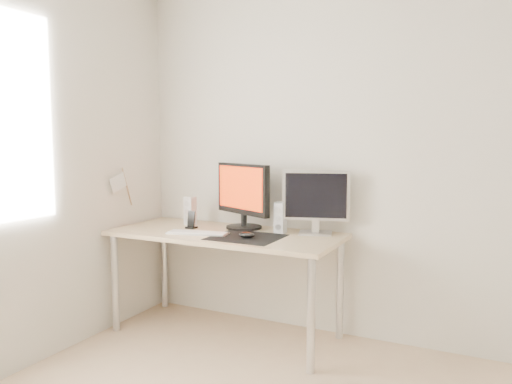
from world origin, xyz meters
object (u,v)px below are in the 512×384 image
(keyboard, at_px, (198,233))
(speaker_left, at_px, (190,211))
(second_monitor, at_px, (316,199))
(mouse, at_px, (247,235))
(phone_dock, at_px, (191,223))
(desk, at_px, (225,243))
(speaker_right, at_px, (280,218))
(main_monitor, at_px, (243,193))

(keyboard, bearing_deg, speaker_left, 131.23)
(second_monitor, bearing_deg, mouse, -136.19)
(mouse, distance_m, phone_dock, 0.54)
(mouse, xyz_separation_m, second_monitor, (0.35, 0.34, 0.22))
(desk, relative_size, second_monitor, 3.61)
(mouse, bearing_deg, speaker_left, 156.35)
(mouse, distance_m, desk, 0.28)
(speaker_left, bearing_deg, keyboard, -48.77)
(speaker_right, bearing_deg, second_monitor, 16.83)
(speaker_right, xyz_separation_m, keyboard, (-0.49, -0.28, -0.10))
(speaker_left, relative_size, keyboard, 0.49)
(speaker_right, relative_size, phone_dock, 1.66)
(mouse, relative_size, desk, 0.07)
(phone_dock, bearing_deg, mouse, -15.29)
(speaker_right, relative_size, keyboard, 0.49)
(main_monitor, height_order, second_monitor, main_monitor)
(mouse, bearing_deg, phone_dock, 164.71)
(mouse, xyz_separation_m, keyboard, (-0.37, -0.02, -0.02))
(desk, xyz_separation_m, phone_dock, (-0.29, 0.02, 0.12))
(speaker_left, distance_m, phone_dock, 0.17)
(second_monitor, height_order, speaker_right, second_monitor)
(main_monitor, xyz_separation_m, speaker_right, (0.31, -0.04, -0.15))
(second_monitor, bearing_deg, keyboard, -153.89)
(main_monitor, distance_m, speaker_left, 0.45)
(main_monitor, bearing_deg, second_monitor, 2.59)
(mouse, height_order, desk, mouse)
(second_monitor, relative_size, phone_dock, 3.46)
(second_monitor, xyz_separation_m, keyboard, (-0.72, -0.35, -0.23))
(main_monitor, height_order, speaker_left, main_monitor)
(main_monitor, height_order, keyboard, main_monitor)
(second_monitor, relative_size, speaker_right, 2.09)
(mouse, height_order, keyboard, mouse)
(speaker_left, relative_size, speaker_right, 1.00)
(speaker_left, relative_size, phone_dock, 1.66)
(speaker_left, distance_m, keyboard, 0.39)
(second_monitor, distance_m, keyboard, 0.83)
(second_monitor, relative_size, keyboard, 1.02)
(mouse, height_order, speaker_left, speaker_left)
(main_monitor, distance_m, speaker_right, 0.35)
(desk, xyz_separation_m, speaker_left, (-0.38, 0.15, 0.18))
(speaker_right, height_order, keyboard, speaker_right)
(mouse, distance_m, second_monitor, 0.53)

